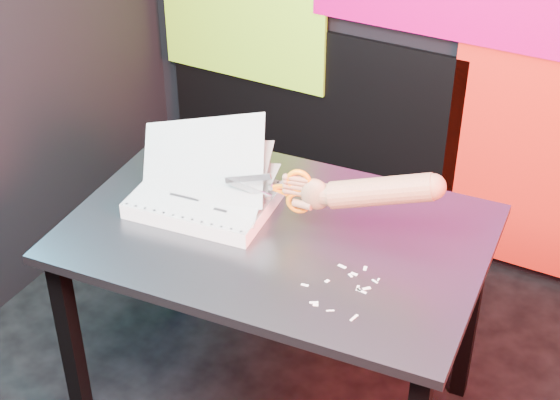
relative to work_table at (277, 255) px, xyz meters
The scene contains 7 objects.
room 0.84m from the work_table, 50.18° to the right, with size 3.01×3.01×2.71m.
backdrop 1.19m from the work_table, 71.28° to the left, with size 2.88×0.05×2.08m.
work_table is the anchor object (origin of this frame).
printout_stack 0.28m from the work_table, behind, with size 0.46×0.33×0.30m.
scissors 0.22m from the work_table, 38.08° to the left, with size 0.25×0.06×0.14m.
hand_forearm 0.36m from the work_table, 16.42° to the left, with size 0.43×0.14×0.17m.
paper_clippings 0.33m from the work_table, 26.79° to the right, with size 0.18×0.22×0.00m.
Camera 1 is at (0.63, -1.38, 2.19)m, focal length 55.00 mm.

